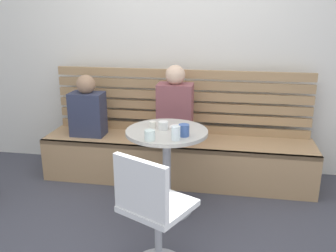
{
  "coord_description": "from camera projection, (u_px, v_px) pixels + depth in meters",
  "views": [
    {
      "loc": [
        0.51,
        -2.27,
        1.69
      ],
      "look_at": [
        0.0,
        0.66,
        0.75
      ],
      "focal_mm": 39.55,
      "sensor_mm": 36.0,
      "label": 1
    }
  ],
  "objects": [
    {
      "name": "cup_espresso_small",
      "position": [
        153.0,
        125.0,
        3.1
      ],
      "size": [
        0.06,
        0.06,
        0.05
      ],
      "primitive_type": "cylinder",
      "color": "silver",
      "rests_on": "cafe_table"
    },
    {
      "name": "ground",
      "position": [
        152.0,
        250.0,
        2.72
      ],
      "size": [
        8.0,
        8.0,
        0.0
      ],
      "primitive_type": "plane",
      "color": "#42424C"
    },
    {
      "name": "person_child_left",
      "position": [
        87.0,
        109.0,
        3.77
      ],
      "size": [
        0.34,
        0.22,
        0.63
      ],
      "color": "#333851",
      "rests_on": "booth_bench"
    },
    {
      "name": "cup_glass_short",
      "position": [
        150.0,
        135.0,
        2.8
      ],
      "size": [
        0.08,
        0.08,
        0.08
      ],
      "primitive_type": "cylinder",
      "color": "silver",
      "rests_on": "cafe_table"
    },
    {
      "name": "cup_ceramic_white",
      "position": [
        163.0,
        126.0,
        3.05
      ],
      "size": [
        0.08,
        0.08,
        0.07
      ],
      "primitive_type": "cylinder",
      "color": "white",
      "rests_on": "cafe_table"
    },
    {
      "name": "booth_backrest",
      "position": [
        180.0,
        101.0,
        3.84
      ],
      "size": [
        2.65,
        0.04,
        0.67
      ],
      "color": "#A68157",
      "rests_on": "booth_bench"
    },
    {
      "name": "person_adult",
      "position": [
        175.0,
        107.0,
        3.6
      ],
      "size": [
        0.34,
        0.22,
        0.75
      ],
      "color": "brown",
      "rests_on": "booth_bench"
    },
    {
      "name": "plate_small",
      "position": [
        179.0,
        127.0,
        3.09
      ],
      "size": [
        0.17,
        0.17,
        0.01
      ],
      "primitive_type": "cylinder",
      "color": "white",
      "rests_on": "cafe_table"
    },
    {
      "name": "white_chair",
      "position": [
        152.0,
        210.0,
        2.36
      ],
      "size": [
        0.54,
        0.54,
        0.85
      ],
      "color": "#ADADB2",
      "rests_on": "ground"
    },
    {
      "name": "cafe_table",
      "position": [
        167.0,
        155.0,
        3.11
      ],
      "size": [
        0.68,
        0.68,
        0.74
      ],
      "color": "#ADADB2",
      "rests_on": "ground"
    },
    {
      "name": "cup_mug_blue",
      "position": [
        184.0,
        130.0,
        2.89
      ],
      "size": [
        0.08,
        0.08,
        0.09
      ],
      "primitive_type": "cylinder",
      "color": "#3D5B9E",
      "rests_on": "cafe_table"
    },
    {
      "name": "back_wall",
      "position": [
        184.0,
        33.0,
        3.83
      ],
      "size": [
        5.2,
        0.1,
        2.9
      ],
      "primitive_type": "cube",
      "color": "silver",
      "rests_on": "ground"
    },
    {
      "name": "booth_bench",
      "position": [
        177.0,
        160.0,
        3.78
      ],
      "size": [
        2.7,
        0.52,
        0.44
      ],
      "color": "tan",
      "rests_on": "ground"
    },
    {
      "name": "cup_water_clear",
      "position": [
        176.0,
        133.0,
        2.79
      ],
      "size": [
        0.07,
        0.07,
        0.11
      ],
      "primitive_type": "cylinder",
      "color": "white",
      "rests_on": "cafe_table"
    }
  ]
}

